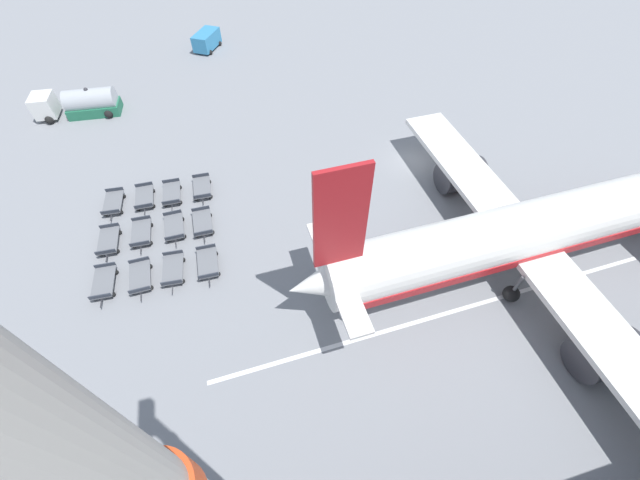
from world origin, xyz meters
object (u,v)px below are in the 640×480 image
(baggage_dolly_row_mid_a_col_a, at_px, (145,197))
(baggage_dolly_row_mid_a_col_c, at_px, (140,277))
(fuel_tanker_primary, at_px, (82,104))
(baggage_dolly_row_mid_b_col_a, at_px, (172,193))
(baggage_dolly_row_near_col_b, at_px, (109,241))
(baggage_dolly_row_mid_b_col_c, at_px, (173,269))
(airplane, at_px, (535,230))
(baggage_dolly_row_far_col_a, at_px, (202,188))
(baggage_dolly_row_far_col_c, at_px, (208,263))
(service_van, at_px, (207,40))
(baggage_dolly_row_mid_b_col_b, at_px, (174,227))
(baggage_dolly_row_far_col_b, at_px, (203,223))
(baggage_dolly_row_near_col_a, at_px, (113,203))
(baggage_dolly_row_mid_a_col_b, at_px, (141,233))
(baggage_dolly_row_near_col_c, at_px, (104,282))

(baggage_dolly_row_mid_a_col_a, height_order, baggage_dolly_row_mid_a_col_c, same)
(fuel_tanker_primary, xyz_separation_m, baggage_dolly_row_mid_b_col_a, (16.03, 8.79, -0.78))
(baggage_dolly_row_near_col_b, distance_m, baggage_dolly_row_mid_b_col_c, 6.45)
(airplane, relative_size, baggage_dolly_row_far_col_a, 10.30)
(baggage_dolly_row_mid_b_col_a, bearing_deg, baggage_dolly_row_mid_a_col_c, -16.49)
(baggage_dolly_row_mid_b_col_a, distance_m, baggage_dolly_row_far_col_c, 8.89)
(service_van, height_order, baggage_dolly_row_mid_b_col_b, service_van)
(airplane, height_order, baggage_dolly_row_far_col_b, airplane)
(baggage_dolly_row_near_col_a, relative_size, baggage_dolly_row_mid_b_col_a, 1.01)
(service_van, height_order, baggage_dolly_row_mid_b_col_a, service_van)
(baggage_dolly_row_mid_a_col_b, height_order, baggage_dolly_row_far_col_c, same)
(baggage_dolly_row_near_col_c, relative_size, baggage_dolly_row_mid_b_col_c, 1.00)
(baggage_dolly_row_near_col_b, xyz_separation_m, baggage_dolly_row_mid_a_col_a, (-4.37, 2.71, 0.00))
(baggage_dolly_row_mid_a_col_b, xyz_separation_m, baggage_dolly_row_far_col_a, (-4.11, 5.16, 0.00))
(baggage_dolly_row_near_col_c, xyz_separation_m, baggage_dolly_row_mid_b_col_a, (-8.34, 5.08, 0.00))
(baggage_dolly_row_mid_a_col_c, distance_m, baggage_dolly_row_mid_b_col_b, 5.10)
(baggage_dolly_row_near_col_b, relative_size, baggage_dolly_row_far_col_b, 1.01)
(baggage_dolly_row_far_col_a, bearing_deg, baggage_dolly_row_far_col_c, -1.53)
(fuel_tanker_primary, distance_m, baggage_dolly_row_mid_b_col_b, 22.02)
(baggage_dolly_row_near_col_c, distance_m, baggage_dolly_row_mid_b_col_b, 6.67)
(baggage_dolly_row_far_col_b, bearing_deg, baggage_dolly_row_mid_b_col_c, -30.79)
(baggage_dolly_row_far_col_b, bearing_deg, baggage_dolly_row_far_col_c, 0.74)
(service_van, relative_size, baggage_dolly_row_mid_b_col_b, 1.32)
(baggage_dolly_row_near_col_a, bearing_deg, service_van, 159.57)
(baggage_dolly_row_mid_b_col_c, bearing_deg, baggage_dolly_row_mid_a_col_c, -89.07)
(fuel_tanker_primary, distance_m, baggage_dolly_row_near_col_c, 24.66)
(baggage_dolly_row_far_col_c, bearing_deg, baggage_dolly_row_mid_a_col_a, -151.39)
(baggage_dolly_row_near_col_c, height_order, baggage_dolly_row_mid_a_col_c, same)
(baggage_dolly_row_mid_b_col_c, xyz_separation_m, baggage_dolly_row_far_col_a, (-8.50, 2.80, 0.00))
(baggage_dolly_row_mid_b_col_a, distance_m, baggage_dolly_row_far_col_b, 4.87)
(baggage_dolly_row_near_col_a, relative_size, baggage_dolly_row_mid_b_col_b, 1.01)
(baggage_dolly_row_mid_a_col_a, height_order, baggage_dolly_row_mid_b_col_c, same)
(baggage_dolly_row_near_col_b, height_order, baggage_dolly_row_mid_b_col_c, same)
(baggage_dolly_row_mid_a_col_b, relative_size, baggage_dolly_row_mid_b_col_c, 0.99)
(baggage_dolly_row_mid_b_col_a, bearing_deg, baggage_dolly_row_far_col_c, 15.80)
(baggage_dolly_row_mid_b_col_a, bearing_deg, baggage_dolly_row_near_col_c, -31.36)
(baggage_dolly_row_near_col_b, bearing_deg, baggage_dolly_row_mid_a_col_b, 93.92)
(service_van, height_order, baggage_dolly_row_mid_b_col_c, service_van)
(baggage_dolly_row_mid_a_col_a, bearing_deg, baggage_dolly_row_near_col_a, -90.23)
(baggage_dolly_row_mid_a_col_b, bearing_deg, airplane, 70.48)
(baggage_dolly_row_mid_a_col_c, xyz_separation_m, baggage_dolly_row_far_col_a, (-8.54, 5.17, 0.00))
(baggage_dolly_row_mid_a_col_b, bearing_deg, baggage_dolly_row_near_col_a, -150.34)
(baggage_dolly_row_mid_a_col_a, height_order, baggage_dolly_row_far_col_b, same)
(baggage_dolly_row_near_col_b, distance_m, baggage_dolly_row_mid_a_col_c, 4.94)
(baggage_dolly_row_mid_a_col_a, distance_m, baggage_dolly_row_mid_a_col_c, 8.64)
(baggage_dolly_row_near_col_a, bearing_deg, baggage_dolly_row_far_col_b, 58.89)
(service_van, xyz_separation_m, baggage_dolly_row_mid_b_col_c, (36.75, -5.72, -0.70))
(fuel_tanker_primary, height_order, baggage_dolly_row_mid_a_col_a, fuel_tanker_primary)
(baggage_dolly_row_near_col_a, bearing_deg, baggage_dolly_row_mid_b_col_a, 88.42)
(baggage_dolly_row_near_col_a, bearing_deg, baggage_dolly_row_near_col_c, -1.14)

